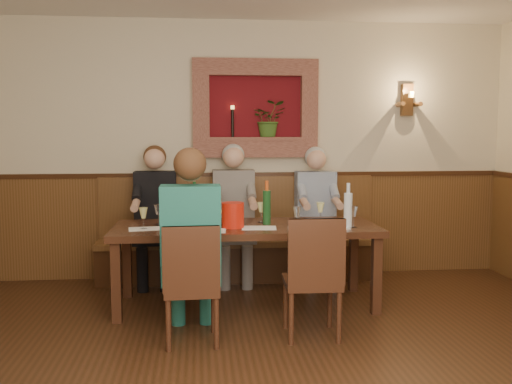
# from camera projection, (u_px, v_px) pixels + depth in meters

# --- Properties ---
(room_shell) EXTENTS (6.04, 6.04, 2.82)m
(room_shell) POSITION_uv_depth(u_px,v_px,m) (272.00, 82.00, 3.25)
(room_shell) COLOR beige
(room_shell) RESTS_ON ground
(wainscoting) EXTENTS (6.02, 6.02, 1.15)m
(wainscoting) POSITION_uv_depth(u_px,v_px,m) (272.00, 304.00, 3.39)
(wainscoting) COLOR #543618
(wainscoting) RESTS_ON ground
(wall_niche) EXTENTS (1.36, 0.30, 1.06)m
(wall_niche) POSITION_uv_depth(u_px,v_px,m) (259.00, 113.00, 6.20)
(wall_niche) COLOR #5D0D12
(wall_niche) RESTS_ON ground
(wall_sconce) EXTENTS (0.25, 0.20, 0.35)m
(wall_sconce) POSITION_uv_depth(u_px,v_px,m) (407.00, 101.00, 6.33)
(wall_sconce) COLOR #543618
(wall_sconce) RESTS_ON ground
(dining_table) EXTENTS (2.40, 0.90, 0.75)m
(dining_table) POSITION_uv_depth(u_px,v_px,m) (246.00, 233.00, 5.21)
(dining_table) COLOR black
(dining_table) RESTS_ON ground
(bench) EXTENTS (3.00, 0.45, 1.11)m
(bench) POSITION_uv_depth(u_px,v_px,m) (239.00, 249.00, 6.18)
(bench) COLOR #381E0F
(bench) RESTS_ON ground
(chair_near_left) EXTENTS (0.43, 0.43, 0.93)m
(chair_near_left) POSITION_uv_depth(u_px,v_px,m) (192.00, 308.00, 4.33)
(chair_near_left) COLOR black
(chair_near_left) RESTS_ON ground
(chair_near_right) EXTENTS (0.44, 0.44, 0.96)m
(chair_near_right) POSITION_uv_depth(u_px,v_px,m) (312.00, 302.00, 4.45)
(chair_near_right) COLOR black
(chair_near_right) RESTS_ON ground
(person_bench_left) EXTENTS (0.43, 0.53, 1.46)m
(person_bench_left) POSITION_uv_depth(u_px,v_px,m) (155.00, 227.00, 5.96)
(person_bench_left) COLOR black
(person_bench_left) RESTS_ON ground
(person_bench_mid) EXTENTS (0.44, 0.54, 1.47)m
(person_bench_mid) POSITION_uv_depth(u_px,v_px,m) (234.00, 225.00, 6.04)
(person_bench_mid) COLOR #575150
(person_bench_mid) RESTS_ON ground
(person_bench_right) EXTENTS (0.43, 0.52, 1.44)m
(person_bench_right) POSITION_uv_depth(u_px,v_px,m) (317.00, 225.00, 6.13)
(person_bench_right) COLOR navy
(person_bench_right) RESTS_ON ground
(person_chair_front) EXTENTS (0.45, 0.55, 1.49)m
(person_chair_front) POSITION_uv_depth(u_px,v_px,m) (191.00, 260.00, 4.40)
(person_chair_front) COLOR #1A515C
(person_chair_front) RESTS_ON ground
(spittoon_bucket) EXTENTS (0.22, 0.22, 0.23)m
(spittoon_bucket) POSITION_uv_depth(u_px,v_px,m) (233.00, 215.00, 5.08)
(spittoon_bucket) COLOR red
(spittoon_bucket) RESTS_ON dining_table
(wine_bottle_green_a) EXTENTS (0.09, 0.09, 0.40)m
(wine_bottle_green_a) POSITION_uv_depth(u_px,v_px,m) (267.00, 206.00, 5.25)
(wine_bottle_green_a) COLOR #19471E
(wine_bottle_green_a) RESTS_ON dining_table
(wine_bottle_green_b) EXTENTS (0.09, 0.09, 0.39)m
(wine_bottle_green_b) POSITION_uv_depth(u_px,v_px,m) (195.00, 206.00, 5.32)
(wine_bottle_green_b) COLOR #19471E
(wine_bottle_green_b) RESTS_ON dining_table
(water_bottle) EXTENTS (0.08, 0.08, 0.40)m
(water_bottle) POSITION_uv_depth(u_px,v_px,m) (348.00, 209.00, 5.08)
(water_bottle) COLOR silver
(water_bottle) RESTS_ON dining_table
(tasting_sheet_a) EXTENTS (0.31, 0.24, 0.00)m
(tasting_sheet_a) POSITION_uv_depth(u_px,v_px,m) (145.00, 229.00, 5.01)
(tasting_sheet_a) COLOR white
(tasting_sheet_a) RESTS_ON dining_table
(tasting_sheet_b) EXTENTS (0.32, 0.25, 0.00)m
(tasting_sheet_b) POSITION_uv_depth(u_px,v_px,m) (259.00, 228.00, 5.06)
(tasting_sheet_b) COLOR white
(tasting_sheet_b) RESTS_ON dining_table
(tasting_sheet_c) EXTENTS (0.31, 0.23, 0.00)m
(tasting_sheet_c) POSITION_uv_depth(u_px,v_px,m) (333.00, 227.00, 5.09)
(tasting_sheet_c) COLOR white
(tasting_sheet_c) RESTS_ON dining_table
(tasting_sheet_d) EXTENTS (0.33, 0.24, 0.00)m
(tasting_sheet_d) POSITION_uv_depth(u_px,v_px,m) (208.00, 231.00, 4.91)
(tasting_sheet_d) COLOR white
(tasting_sheet_d) RESTS_ON dining_table
(wine_glass_0) EXTENTS (0.08, 0.08, 0.19)m
(wine_glass_0) POSITION_uv_depth(u_px,v_px,m) (143.00, 218.00, 5.00)
(wine_glass_0) COLOR #EAEE8E
(wine_glass_0) RESTS_ON dining_table
(wine_glass_1) EXTENTS (0.08, 0.08, 0.19)m
(wine_glass_1) POSITION_uv_depth(u_px,v_px,m) (158.00, 215.00, 5.21)
(wine_glass_1) COLOR white
(wine_glass_1) RESTS_ON dining_table
(wine_glass_2) EXTENTS (0.08, 0.08, 0.19)m
(wine_glass_2) POSITION_uv_depth(u_px,v_px,m) (184.00, 219.00, 4.97)
(wine_glass_2) COLOR #EAEE8E
(wine_glass_2) RESTS_ON dining_table
(wine_glass_3) EXTENTS (0.08, 0.08, 0.19)m
(wine_glass_3) POSITION_uv_depth(u_px,v_px,m) (221.00, 214.00, 5.23)
(wine_glass_3) COLOR white
(wine_glass_3) RESTS_ON dining_table
(wine_glass_4) EXTENTS (0.08, 0.08, 0.19)m
(wine_glass_4) POSITION_uv_depth(u_px,v_px,m) (238.00, 217.00, 5.07)
(wine_glass_4) COLOR #EAEE8E
(wine_glass_4) RESTS_ON dining_table
(wine_glass_5) EXTENTS (0.08, 0.08, 0.19)m
(wine_glass_5) POSITION_uv_depth(u_px,v_px,m) (261.00, 212.00, 5.37)
(wine_glass_5) COLOR #EAEE8E
(wine_glass_5) RESTS_ON dining_table
(wine_glass_6) EXTENTS (0.08, 0.08, 0.19)m
(wine_glass_6) POSITION_uv_depth(u_px,v_px,m) (297.00, 217.00, 5.07)
(wine_glass_6) COLOR white
(wine_glass_6) RESTS_ON dining_table
(wine_glass_7) EXTENTS (0.08, 0.08, 0.19)m
(wine_glass_7) POSITION_uv_depth(u_px,v_px,m) (320.00, 212.00, 5.37)
(wine_glass_7) COLOR #EAEE8E
(wine_glass_7) RESTS_ON dining_table
(wine_glass_8) EXTENTS (0.08, 0.08, 0.19)m
(wine_glass_8) POSITION_uv_depth(u_px,v_px,m) (354.00, 217.00, 5.09)
(wine_glass_8) COLOR white
(wine_glass_8) RESTS_ON dining_table
(wine_glass_9) EXTENTS (0.08, 0.08, 0.19)m
(wine_glass_9) POSITION_uv_depth(u_px,v_px,m) (218.00, 222.00, 4.82)
(wine_glass_9) COLOR #EAEE8E
(wine_glass_9) RESTS_ON dining_table
(wine_glass_10) EXTENTS (0.08, 0.08, 0.19)m
(wine_glass_10) POSITION_uv_depth(u_px,v_px,m) (192.00, 212.00, 5.40)
(wine_glass_10) COLOR white
(wine_glass_10) RESTS_ON dining_table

